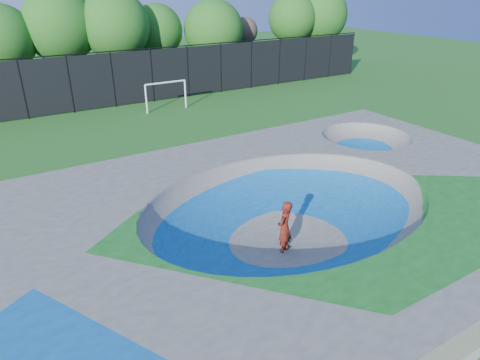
% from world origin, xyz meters
% --- Properties ---
extents(ground, '(120.00, 120.00, 0.00)m').
position_xyz_m(ground, '(0.00, 0.00, 0.00)').
color(ground, '#1E5E1A').
rests_on(ground, ground).
extents(skate_deck, '(22.00, 14.00, 1.50)m').
position_xyz_m(skate_deck, '(0.00, 0.00, 0.75)').
color(skate_deck, gray).
rests_on(skate_deck, ground).
extents(skater, '(0.84, 0.76, 1.93)m').
position_xyz_m(skater, '(-0.82, -0.77, 0.96)').
color(skater, red).
rests_on(skater, ground).
extents(skateboard, '(0.80, 0.51, 0.05)m').
position_xyz_m(skateboard, '(-0.82, -0.77, 0.03)').
color(skateboard, black).
rests_on(skateboard, ground).
extents(soccer_goal, '(3.13, 0.12, 2.07)m').
position_xyz_m(soccer_goal, '(2.87, 18.12, 1.43)').
color(soccer_goal, white).
rests_on(soccer_goal, ground).
extents(fence, '(48.09, 0.09, 4.04)m').
position_xyz_m(fence, '(0.00, 21.00, 2.10)').
color(fence, black).
rests_on(fence, ground).
extents(treeline, '(53.07, 7.57, 8.34)m').
position_xyz_m(treeline, '(-2.09, 26.17, 5.05)').
color(treeline, '#483124').
rests_on(treeline, ground).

